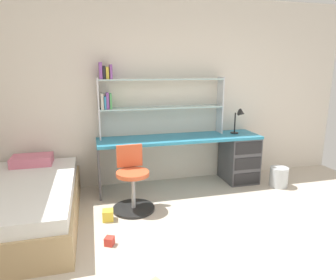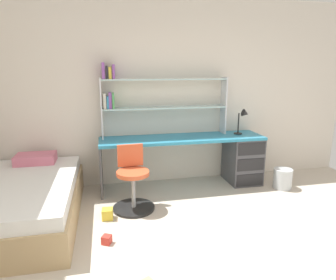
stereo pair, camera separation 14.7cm
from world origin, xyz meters
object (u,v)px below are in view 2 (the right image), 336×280
object	(u,v)px
bed_platform	(25,202)
toy_block_yellow_0	(107,214)
toy_block_red_3	(107,240)
bookshelf_hutch	(149,95)
swivel_chair	(133,185)
waste_bin	(283,179)
desk_lamp	(244,118)
desk	(224,155)

from	to	relation	value
bed_platform	toy_block_yellow_0	xyz separation A→B (m)	(0.90, -0.13, -0.18)
bed_platform	toy_block_red_3	bearing A→B (deg)	-36.01
bookshelf_hutch	swivel_chair	world-z (taller)	bookshelf_hutch
swivel_chair	toy_block_red_3	size ratio (longest dim) A/B	9.29
waste_bin	toy_block_yellow_0	bearing A→B (deg)	-170.76
desk_lamp	toy_block_yellow_0	size ratio (longest dim) A/B	3.12
toy_block_yellow_0	toy_block_red_3	xyz separation A→B (m)	(-0.02, -0.51, -0.02)
bookshelf_hutch	swivel_chair	xyz separation A→B (m)	(-0.33, -0.74, -1.03)
bookshelf_hutch	desk_lamp	size ratio (longest dim) A/B	4.74
swivel_chair	bed_platform	xyz separation A→B (m)	(-1.22, -0.09, -0.07)
waste_bin	bookshelf_hutch	bearing A→B (deg)	163.60
waste_bin	toy_block_red_3	bearing A→B (deg)	-160.00
waste_bin	toy_block_red_3	xyz separation A→B (m)	(-2.53, -0.92, -0.10)
swivel_chair	bed_platform	bearing A→B (deg)	-175.86
desk	toy_block_yellow_0	distance (m)	1.96
bed_platform	toy_block_red_3	size ratio (longest dim) A/B	22.67
desk	toy_block_red_3	world-z (taller)	desk
bookshelf_hutch	bed_platform	distance (m)	2.08
desk_lamp	bed_platform	distance (m)	3.10
desk	toy_block_red_3	size ratio (longest dim) A/B	27.86
toy_block_yellow_0	toy_block_red_3	world-z (taller)	toy_block_yellow_0
bookshelf_hutch	toy_block_yellow_0	bearing A→B (deg)	-124.37
desk_lamp	toy_block_red_3	size ratio (longest dim) A/B	4.52
bookshelf_hutch	waste_bin	distance (m)	2.28
swivel_chair	waste_bin	size ratio (longest dim) A/B	2.72
bookshelf_hutch	toy_block_yellow_0	size ratio (longest dim) A/B	14.77
desk_lamp	waste_bin	world-z (taller)	desk_lamp
toy_block_yellow_0	waste_bin	bearing A→B (deg)	9.24
swivel_chair	toy_block_yellow_0	xyz separation A→B (m)	(-0.32, -0.22, -0.25)
desk_lamp	bed_platform	world-z (taller)	desk_lamp
bookshelf_hutch	bed_platform	world-z (taller)	bookshelf_hutch
desk_lamp	waste_bin	size ratio (longest dim) A/B	1.32
desk	desk_lamp	bearing A→B (deg)	0.25
bookshelf_hutch	desk_lamp	bearing A→B (deg)	-6.86
desk_lamp	toy_block_yellow_0	distance (m)	2.38
desk	swivel_chair	bearing A→B (deg)	-158.17
desk	desk_lamp	distance (m)	0.63
waste_bin	swivel_chair	bearing A→B (deg)	-175.03
toy_block_yellow_0	desk	bearing A→B (deg)	24.31
desk	waste_bin	world-z (taller)	desk
desk	waste_bin	xyz separation A→B (m)	(0.77, -0.38, -0.29)
toy_block_yellow_0	bed_platform	bearing A→B (deg)	171.76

